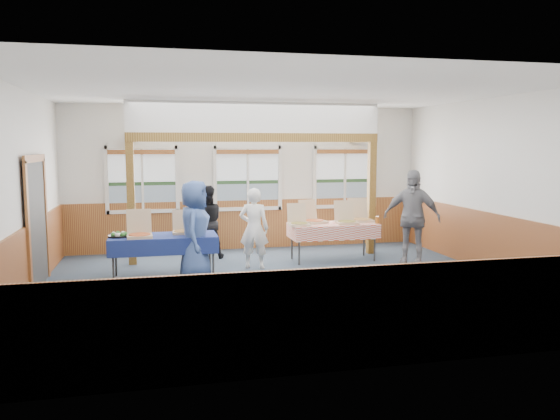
% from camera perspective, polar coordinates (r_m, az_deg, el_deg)
% --- Properties ---
extents(floor, '(8.00, 8.00, 0.00)m').
position_cam_1_polar(floor, '(9.18, 0.26, -7.94)').
color(floor, '#26313E').
rests_on(floor, ground).
extents(ceiling, '(8.00, 8.00, 0.00)m').
position_cam_1_polar(ceiling, '(8.92, 0.27, 12.36)').
color(ceiling, white).
rests_on(ceiling, wall_back).
extents(wall_back, '(8.00, 0.00, 8.00)m').
position_cam_1_polar(wall_back, '(12.34, -3.43, 3.36)').
color(wall_back, silver).
rests_on(wall_back, floor).
extents(wall_front, '(8.00, 0.00, 8.00)m').
position_cam_1_polar(wall_front, '(5.58, 8.43, -0.83)').
color(wall_front, silver).
rests_on(wall_front, floor).
extents(wall_left, '(0.00, 8.00, 8.00)m').
position_cam_1_polar(wall_left, '(8.91, -25.69, 1.39)').
color(wall_left, silver).
rests_on(wall_left, floor).
extents(wall_right, '(0.00, 8.00, 8.00)m').
position_cam_1_polar(wall_right, '(10.56, 21.94, 2.31)').
color(wall_right, silver).
rests_on(wall_right, floor).
extents(wainscot_back, '(7.98, 0.05, 1.10)m').
position_cam_1_polar(wainscot_back, '(12.42, -3.37, -1.49)').
color(wainscot_back, brown).
rests_on(wainscot_back, floor).
extents(wainscot_front, '(7.98, 0.05, 1.10)m').
position_cam_1_polar(wainscot_front, '(5.83, 8.16, -11.09)').
color(wainscot_front, brown).
rests_on(wainscot_front, floor).
extents(wainscot_left, '(0.05, 6.98, 1.10)m').
position_cam_1_polar(wainscot_left, '(9.05, -25.20, -5.24)').
color(wainscot_left, brown).
rests_on(wainscot_left, floor).
extents(wainscot_right, '(0.05, 6.98, 1.10)m').
position_cam_1_polar(wainscot_right, '(10.67, 21.58, -3.32)').
color(wainscot_right, brown).
rests_on(wainscot_right, floor).
extents(cased_opening, '(0.06, 1.30, 2.10)m').
position_cam_1_polar(cased_opening, '(9.83, -24.15, -1.32)').
color(cased_opening, '#313131').
rests_on(cased_opening, wall_left).
extents(window_left, '(1.56, 0.10, 1.46)m').
position_cam_1_polar(window_left, '(12.13, -14.20, 3.48)').
color(window_left, silver).
rests_on(window_left, wall_back).
extents(window_mid, '(1.56, 0.10, 1.46)m').
position_cam_1_polar(window_mid, '(12.29, -3.39, 3.71)').
color(window_mid, silver).
rests_on(window_mid, wall_back).
extents(window_right, '(1.56, 0.10, 1.46)m').
position_cam_1_polar(window_right, '(12.87, 6.78, 3.81)').
color(window_right, silver).
rests_on(window_right, wall_back).
extents(post_left, '(0.15, 0.15, 2.40)m').
position_cam_1_polar(post_left, '(11.02, -15.30, 0.63)').
color(post_left, brown).
rests_on(post_left, floor).
extents(post_right, '(0.15, 0.15, 2.40)m').
position_cam_1_polar(post_right, '(11.90, 9.53, 1.22)').
color(post_right, brown).
rests_on(post_right, floor).
extents(cross_beam, '(5.15, 0.18, 0.18)m').
position_cam_1_polar(cross_beam, '(11.13, -2.44, 7.58)').
color(cross_beam, brown).
rests_on(cross_beam, post_left).
extents(table_left, '(1.96, 1.11, 0.76)m').
position_cam_1_polar(table_left, '(9.83, -12.09, -2.93)').
color(table_left, '#313131').
rests_on(table_left, floor).
extents(table_right, '(1.92, 1.45, 0.76)m').
position_cam_1_polar(table_right, '(11.13, 5.57, -1.70)').
color(table_right, '#313131').
rests_on(table_right, floor).
extents(pizza_box_a, '(0.45, 0.54, 0.46)m').
position_cam_1_polar(pizza_box_a, '(9.71, -14.47, -2.36)').
color(pizza_box_a, '#CCAC88').
rests_on(pizza_box_a, table_left).
extents(pizza_box_b, '(0.38, 0.46, 0.40)m').
position_cam_1_polar(pizza_box_b, '(9.98, -10.10, -2.04)').
color(pizza_box_b, '#CCAC88').
rests_on(pizza_box_b, table_left).
extents(pizza_box_c, '(0.39, 0.48, 0.42)m').
position_cam_1_polar(pizza_box_c, '(10.81, 1.97, -1.26)').
color(pizza_box_c, '#CCAC88').
rests_on(pizza_box_c, table_right).
extents(pizza_box_d, '(0.55, 0.61, 0.46)m').
position_cam_1_polar(pizza_box_d, '(11.18, 3.50, -0.98)').
color(pizza_box_d, '#CCAC88').
rests_on(pizza_box_d, table_right).
extents(pizza_box_e, '(0.45, 0.53, 0.45)m').
position_cam_1_polar(pizza_box_e, '(11.12, 6.94, -1.07)').
color(pizza_box_e, '#CCAC88').
rests_on(pizza_box_e, table_right).
extents(pizza_box_f, '(0.44, 0.53, 0.47)m').
position_cam_1_polar(pizza_box_f, '(11.47, 8.44, -0.85)').
color(pizza_box_f, '#CCAC88').
rests_on(pizza_box_f, table_right).
extents(veggie_tray, '(0.38, 0.38, 0.09)m').
position_cam_1_polar(veggie_tray, '(9.84, -16.47, -2.53)').
color(veggie_tray, black).
rests_on(veggie_tray, table_left).
extents(drink_glass, '(0.07, 0.07, 0.15)m').
position_cam_1_polar(drink_glass, '(11.18, 10.12, -1.04)').
color(drink_glass, '#AA5A1C').
rests_on(drink_glass, table_right).
extents(woman_white, '(0.65, 0.53, 1.54)m').
position_cam_1_polar(woman_white, '(10.35, -2.74, -1.92)').
color(woman_white, white).
rests_on(woman_white, floor).
extents(woman_black, '(0.79, 0.64, 1.51)m').
position_cam_1_polar(woman_black, '(11.36, -7.72, -1.26)').
color(woman_black, black).
rests_on(woman_black, floor).
extents(man_blue, '(0.73, 0.95, 1.73)m').
position_cam_1_polar(man_blue, '(9.58, -8.89, -2.11)').
color(man_blue, '#3B5593').
rests_on(man_blue, floor).
extents(person_grey, '(1.15, 1.01, 1.87)m').
position_cam_1_polar(person_grey, '(10.94, 13.59, -0.76)').
color(person_grey, gray).
rests_on(person_grey, floor).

